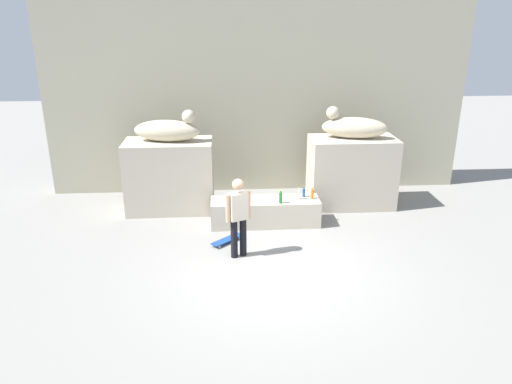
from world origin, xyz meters
TOP-DOWN VIEW (x-y plane):
  - ground_plane at (0.00, 0.00)m, footprint 40.00×40.00m
  - facade_wall at (0.00, 5.03)m, footprint 11.21×0.60m
  - pedestal_left at (-2.29, 3.40)m, footprint 2.13×1.14m
  - pedestal_right at (2.29, 3.40)m, footprint 2.13×1.14m
  - statue_reclining_left at (-2.26, 3.39)m, footprint 1.67×0.81m
  - statue_reclining_right at (2.26, 3.40)m, footprint 1.68×0.89m
  - ledge_block at (0.00, 2.31)m, footprint 2.53×0.73m
  - skater at (-0.68, 0.74)m, footprint 0.50×0.32m
  - skateboard at (-0.91, 1.38)m, footprint 0.73×0.69m
  - bottle_blue at (0.92, 2.45)m, footprint 0.06×0.06m
  - bottle_green at (0.33, 2.08)m, footprint 0.07×0.07m
  - bottle_orange at (1.10, 2.32)m, footprint 0.07×0.07m
  - bottle_clear at (0.78, 2.30)m, footprint 0.06×0.06m

SIDE VIEW (x-z plane):
  - ground_plane at x=0.00m, z-range 0.00..0.00m
  - skateboard at x=-0.91m, z-range 0.02..0.10m
  - ledge_block at x=0.00m, z-range 0.00..0.61m
  - bottle_blue at x=0.92m, z-range 0.59..0.84m
  - bottle_orange at x=1.10m, z-range 0.58..0.86m
  - bottle_clear at x=0.78m, z-range 0.58..0.87m
  - bottle_green at x=0.33m, z-range 0.58..0.90m
  - pedestal_left at x=-2.29m, z-range 0.00..1.77m
  - pedestal_right at x=2.29m, z-range 0.00..1.77m
  - skater at x=-0.68m, z-range 0.09..1.76m
  - statue_reclining_left at x=-2.26m, z-range 1.67..2.44m
  - statue_reclining_right at x=2.26m, z-range 1.67..2.44m
  - facade_wall at x=0.00m, z-range 0.00..5.08m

